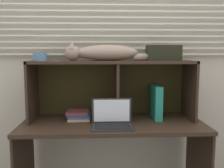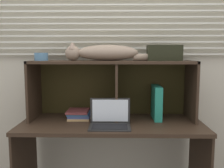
{
  "view_description": "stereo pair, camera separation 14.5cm",
  "coord_description": "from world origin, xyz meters",
  "px_view_note": "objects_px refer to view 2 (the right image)",
  "views": [
    {
      "loc": [
        -0.1,
        -1.78,
        1.33
      ],
      "look_at": [
        0.0,
        0.32,
        1.07
      ],
      "focal_mm": 40.66,
      "sensor_mm": 36.0,
      "label": 1
    },
    {
      "loc": [
        0.05,
        -1.78,
        1.33
      ],
      "look_at": [
        0.0,
        0.32,
        1.07
      ],
      "focal_mm": 40.66,
      "sensor_mm": 36.0,
      "label": 2
    }
  ],
  "objects_px": {
    "binder_upright": "(156,102)",
    "storage_box": "(164,53)",
    "book_stack": "(79,114)",
    "cat": "(104,53)",
    "laptop": "(110,121)",
    "small_basket": "(41,57)"
  },
  "relations": [
    {
      "from": "small_basket",
      "to": "storage_box",
      "type": "xyz_separation_m",
      "value": [
        1.02,
        0.0,
        0.03
      ]
    },
    {
      "from": "laptop",
      "to": "cat",
      "type": "bearing_deg",
      "value": 102.49
    },
    {
      "from": "laptop",
      "to": "binder_upright",
      "type": "bearing_deg",
      "value": 31.35
    },
    {
      "from": "book_stack",
      "to": "storage_box",
      "type": "xyz_separation_m",
      "value": [
        0.71,
        -0.0,
        0.52
      ]
    },
    {
      "from": "small_basket",
      "to": "storage_box",
      "type": "height_order",
      "value": "storage_box"
    },
    {
      "from": "laptop",
      "to": "storage_box",
      "type": "relative_size",
      "value": 1.12
    },
    {
      "from": "laptop",
      "to": "small_basket",
      "type": "height_order",
      "value": "small_basket"
    },
    {
      "from": "cat",
      "to": "book_stack",
      "type": "height_order",
      "value": "cat"
    },
    {
      "from": "binder_upright",
      "to": "book_stack",
      "type": "distance_m",
      "value": 0.66
    },
    {
      "from": "book_stack",
      "to": "cat",
      "type": "bearing_deg",
      "value": -0.28
    },
    {
      "from": "binder_upright",
      "to": "storage_box",
      "type": "height_order",
      "value": "storage_box"
    },
    {
      "from": "storage_box",
      "to": "binder_upright",
      "type": "bearing_deg",
      "value": 180.0
    },
    {
      "from": "small_basket",
      "to": "cat",
      "type": "bearing_deg",
      "value": 0.0
    },
    {
      "from": "book_stack",
      "to": "small_basket",
      "type": "height_order",
      "value": "small_basket"
    },
    {
      "from": "cat",
      "to": "binder_upright",
      "type": "height_order",
      "value": "cat"
    },
    {
      "from": "laptop",
      "to": "binder_upright",
      "type": "relative_size",
      "value": 1.1
    },
    {
      "from": "laptop",
      "to": "storage_box",
      "type": "xyz_separation_m",
      "value": [
        0.44,
        0.23,
        0.51
      ]
    },
    {
      "from": "cat",
      "to": "binder_upright",
      "type": "distance_m",
      "value": 0.6
    },
    {
      "from": "binder_upright",
      "to": "storage_box",
      "type": "bearing_deg",
      "value": 0.0
    },
    {
      "from": "book_stack",
      "to": "small_basket",
      "type": "xyz_separation_m",
      "value": [
        -0.31,
        -0.0,
        0.49
      ]
    },
    {
      "from": "laptop",
      "to": "book_stack",
      "type": "bearing_deg",
      "value": 138.73
    },
    {
      "from": "binder_upright",
      "to": "storage_box",
      "type": "xyz_separation_m",
      "value": [
        0.05,
        0.0,
        0.41
      ]
    }
  ]
}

